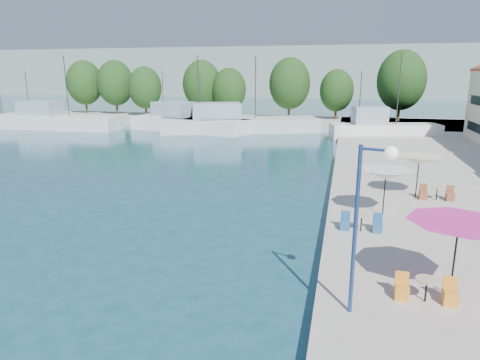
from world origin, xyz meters
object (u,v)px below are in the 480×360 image
(trawler_01, at_px, (55,121))
(umbrella_white, at_px, (386,174))
(trawler_02, at_px, (186,123))
(trawler_03, at_px, (236,124))
(umbrella_cream, at_px, (419,160))
(street_lamp, at_px, (369,200))
(umbrella_pink, at_px, (458,230))
(trawler_04, at_px, (382,130))

(trawler_01, distance_m, umbrella_white, 51.31)
(trawler_02, relative_size, trawler_03, 0.82)
(umbrella_cream, distance_m, street_lamp, 14.16)
(trawler_01, relative_size, street_lamp, 3.51)
(umbrella_pink, distance_m, umbrella_cream, 11.91)
(umbrella_cream, height_order, street_lamp, street_lamp)
(trawler_01, relative_size, umbrella_pink, 5.74)
(trawler_01, xyz_separation_m, trawler_03, (25.20, 2.93, -0.00))
(trawler_02, distance_m, trawler_04, 24.97)
(trawler_03, bearing_deg, trawler_02, 167.66)
(trawler_04, bearing_deg, umbrella_white, -107.59)
(trawler_03, height_order, trawler_04, same)
(umbrella_white, bearing_deg, trawler_02, 124.92)
(umbrella_pink, bearing_deg, trawler_01, 138.07)
(trawler_02, bearing_deg, street_lamp, -47.10)
(umbrella_cream, bearing_deg, trawler_03, 121.72)
(trawler_02, xyz_separation_m, trawler_04, (24.91, -1.74, 0.00))
(trawler_02, relative_size, umbrella_cream, 6.74)
(trawler_01, xyz_separation_m, umbrella_cream, (43.37, -26.46, 1.66))
(umbrella_white, bearing_deg, street_lamp, -97.83)
(trawler_01, height_order, trawler_04, same)
(trawler_03, distance_m, trawler_04, 18.40)
(trawler_04, height_order, street_lamp, trawler_04)
(umbrella_white, distance_m, umbrella_cream, 4.52)
(trawler_02, bearing_deg, trawler_01, -157.44)
(umbrella_cream, bearing_deg, umbrella_white, -117.83)
(umbrella_pink, xyz_separation_m, street_lamp, (-2.78, -1.77, 1.24))
(trawler_02, xyz_separation_m, umbrella_white, (22.75, -32.58, 1.63))
(trawler_04, relative_size, street_lamp, 2.55)
(trawler_04, xyz_separation_m, street_lamp, (-3.49, -40.52, 3.01))
(trawler_01, distance_m, umbrella_cream, 50.83)
(trawler_04, bearing_deg, trawler_03, 158.45)
(trawler_03, distance_m, umbrella_cream, 34.60)
(trawler_01, distance_m, umbrella_pink, 57.44)
(trawler_01, xyz_separation_m, trawler_04, (43.42, 0.38, 0.00))
(trawler_02, bearing_deg, umbrella_pink, -43.11)
(umbrella_pink, relative_size, umbrella_cream, 1.20)
(trawler_02, xyz_separation_m, street_lamp, (21.42, -42.26, 3.02))
(umbrella_pink, height_order, umbrella_cream, umbrella_pink)
(umbrella_pink, bearing_deg, trawler_04, 88.95)
(trawler_03, xyz_separation_m, umbrella_pink, (17.51, -41.29, 1.78))
(trawler_02, height_order, umbrella_pink, trawler_02)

